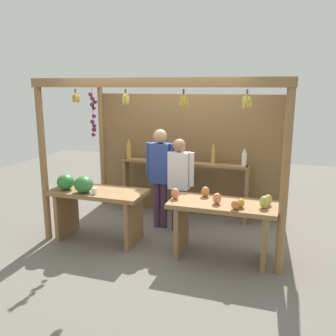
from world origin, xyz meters
The scene contains 7 objects.
ground_plane centered at (0.00, 0.00, 0.00)m, with size 12.00×12.00×0.00m, color slate.
market_stall centered at (-0.01, 0.44, 1.38)m, with size 3.50×1.90×2.39m.
fruit_counter_left centered at (-1.00, -0.71, 0.64)m, with size 1.42×0.64×1.02m.
fruit_counter_right centered at (0.94, -0.67, 0.59)m, with size 1.44×0.64×0.94m.
bottle_shelf_unit centered at (0.00, 0.67, 0.79)m, with size 2.25×0.22×1.35m.
vendor_man centered at (-0.22, 0.09, 0.98)m, with size 0.48×0.22×1.63m.
vendor_woman centered at (0.11, 0.04, 0.89)m, with size 0.48×0.20×1.50m.
Camera 1 is at (1.68, -5.27, 2.29)m, focal length 38.89 mm.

